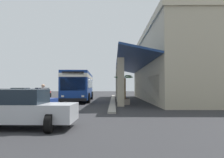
{
  "coord_description": "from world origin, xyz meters",
  "views": [
    {
      "loc": [
        28.96,
        2.62,
        1.56
      ],
      "look_at": [
        5.44,
        2.42,
        2.37
      ],
      "focal_mm": 37.63,
      "sensor_mm": 36.0,
      "label": 1
    }
  ],
  "objects_px": {
    "transit_bus": "(79,84)",
    "potted_palm": "(125,97)",
    "parked_sedan_red": "(42,92)",
    "pedestrian": "(43,96)",
    "parked_sedan_blue": "(13,102)",
    "parked_sedan_silver": "(16,108)",
    "parked_sedan_green": "(20,94)"
  },
  "relations": [
    {
      "from": "parked_sedan_red",
      "to": "potted_palm",
      "type": "xyz_separation_m",
      "value": [
        14.27,
        11.74,
        -0.04
      ]
    },
    {
      "from": "parked_sedan_red",
      "to": "parked_sedan_green",
      "type": "bearing_deg",
      "value": -5.99
    },
    {
      "from": "transit_bus",
      "to": "pedestrian",
      "type": "height_order",
      "value": "transit_bus"
    },
    {
      "from": "parked_sedan_red",
      "to": "parked_sedan_blue",
      "type": "xyz_separation_m",
      "value": [
        22.11,
        5.19,
        0.0
      ]
    },
    {
      "from": "parked_sedan_silver",
      "to": "transit_bus",
      "type": "bearing_deg",
      "value": -179.33
    },
    {
      "from": "transit_bus",
      "to": "parked_sedan_blue",
      "type": "bearing_deg",
      "value": -7.04
    },
    {
      "from": "transit_bus",
      "to": "parked_sedan_blue",
      "type": "relative_size",
      "value": 2.49
    },
    {
      "from": "transit_bus",
      "to": "parked_sedan_blue",
      "type": "distance_m",
      "value": 13.48
    },
    {
      "from": "parked_sedan_blue",
      "to": "parked_sedan_green",
      "type": "height_order",
      "value": "same"
    },
    {
      "from": "parked_sedan_red",
      "to": "parked_sedan_blue",
      "type": "bearing_deg",
      "value": 13.22
    },
    {
      "from": "parked_sedan_red",
      "to": "pedestrian",
      "type": "xyz_separation_m",
      "value": [
        19.82,
        6.14,
        0.24
      ]
    },
    {
      "from": "parked_sedan_red",
      "to": "parked_sedan_silver",
      "type": "bearing_deg",
      "value": 15.04
    },
    {
      "from": "parked_sedan_blue",
      "to": "pedestrian",
      "type": "height_order",
      "value": "pedestrian"
    },
    {
      "from": "pedestrian",
      "to": "parked_sedan_green",
      "type": "bearing_deg",
      "value": -152.76
    },
    {
      "from": "parked_sedan_silver",
      "to": "parked_sedan_green",
      "type": "bearing_deg",
      "value": -158.53
    },
    {
      "from": "parked_sedan_blue",
      "to": "parked_sedan_green",
      "type": "relative_size",
      "value": 1.0
    },
    {
      "from": "transit_bus",
      "to": "potted_palm",
      "type": "xyz_separation_m",
      "value": [
        5.5,
        4.9,
        -1.15
      ]
    },
    {
      "from": "parked_sedan_silver",
      "to": "parked_sedan_blue",
      "type": "xyz_separation_m",
      "value": [
        -4.11,
        -1.85,
        0.0
      ]
    },
    {
      "from": "pedestrian",
      "to": "potted_palm",
      "type": "distance_m",
      "value": 7.89
    },
    {
      "from": "transit_bus",
      "to": "parked_sedan_red",
      "type": "distance_m",
      "value": 11.18
    },
    {
      "from": "parked_sedan_silver",
      "to": "pedestrian",
      "type": "height_order",
      "value": "pedestrian"
    },
    {
      "from": "pedestrian",
      "to": "potted_palm",
      "type": "height_order",
      "value": "potted_palm"
    },
    {
      "from": "parked_sedan_green",
      "to": "pedestrian",
      "type": "xyz_separation_m",
      "value": [
        13.26,
        6.82,
        0.24
      ]
    },
    {
      "from": "parked_sedan_green",
      "to": "potted_palm",
      "type": "height_order",
      "value": "potted_palm"
    },
    {
      "from": "transit_bus",
      "to": "parked_sedan_red",
      "type": "xyz_separation_m",
      "value": [
        -8.77,
        -6.84,
        -1.1
      ]
    },
    {
      "from": "parked_sedan_silver",
      "to": "potted_palm",
      "type": "height_order",
      "value": "potted_palm"
    },
    {
      "from": "parked_sedan_silver",
      "to": "parked_sedan_green",
      "type": "xyz_separation_m",
      "value": [
        -19.66,
        -7.73,
        0.0
      ]
    },
    {
      "from": "potted_palm",
      "to": "parked_sedan_blue",
      "type": "bearing_deg",
      "value": -39.87
    },
    {
      "from": "parked_sedan_blue",
      "to": "potted_palm",
      "type": "height_order",
      "value": "potted_palm"
    },
    {
      "from": "parked_sedan_red",
      "to": "potted_palm",
      "type": "height_order",
      "value": "potted_palm"
    },
    {
      "from": "transit_bus",
      "to": "parked_sedan_red",
      "type": "relative_size",
      "value": 2.5
    },
    {
      "from": "parked_sedan_silver",
      "to": "pedestrian",
      "type": "xyz_separation_m",
      "value": [
        -6.41,
        -0.91,
        0.24
      ]
    }
  ]
}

